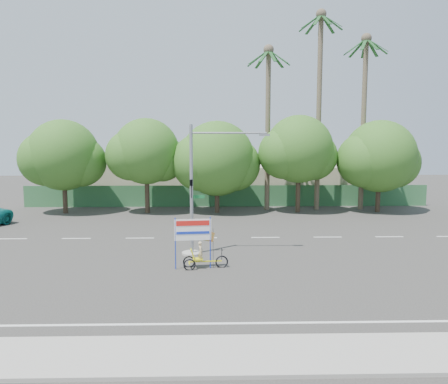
{
  "coord_description": "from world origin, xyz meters",
  "views": [
    {
      "loc": [
        -1.33,
        -19.27,
        6.1
      ],
      "look_at": [
        -0.77,
        3.15,
        3.5
      ],
      "focal_mm": 35.0,
      "sensor_mm": 36.0,
      "label": 1
    }
  ],
  "objects": [
    {
      "name": "ground",
      "position": [
        0.0,
        0.0,
        0.0
      ],
      "size": [
        120.0,
        120.0,
        0.0
      ],
      "primitive_type": "plane",
      "color": "#33302D",
      "rests_on": "ground"
    },
    {
      "name": "sidewalk_near",
      "position": [
        0.0,
        -7.5,
        0.06
      ],
      "size": [
        50.0,
        2.4,
        0.12
      ],
      "primitive_type": "cube",
      "color": "gray",
      "rests_on": "ground"
    },
    {
      "name": "fence",
      "position": [
        0.0,
        21.5,
        1.0
      ],
      "size": [
        38.0,
        0.08,
        2.0
      ],
      "primitive_type": "cube",
      "color": "#336B3D",
      "rests_on": "ground"
    },
    {
      "name": "building_left",
      "position": [
        -10.0,
        26.0,
        2.0
      ],
      "size": [
        12.0,
        8.0,
        4.0
      ],
      "primitive_type": "cube",
      "color": "beige",
      "rests_on": "ground"
    },
    {
      "name": "building_right",
      "position": [
        8.0,
        26.0,
        1.8
      ],
      "size": [
        14.0,
        8.0,
        3.6
      ],
      "primitive_type": "cube",
      "color": "beige",
      "rests_on": "ground"
    },
    {
      "name": "tree_far_left",
      "position": [
        -14.05,
        18.0,
        4.76
      ],
      "size": [
        7.14,
        6.0,
        7.96
      ],
      "color": "#473828",
      "rests_on": "ground"
    },
    {
      "name": "tree_left",
      "position": [
        -7.05,
        18.0,
        5.06
      ],
      "size": [
        6.66,
        5.6,
        8.07
      ],
      "color": "#473828",
      "rests_on": "ground"
    },
    {
      "name": "tree_center",
      "position": [
        -1.05,
        18.0,
        4.47
      ],
      "size": [
        7.62,
        6.4,
        7.85
      ],
      "color": "#473828",
      "rests_on": "ground"
    },
    {
      "name": "tree_right",
      "position": [
        5.95,
        18.0,
        5.24
      ],
      "size": [
        6.9,
        5.8,
        8.36
      ],
      "color": "#473828",
      "rests_on": "ground"
    },
    {
      "name": "tree_far_right",
      "position": [
        12.95,
        18.0,
        4.64
      ],
      "size": [
        7.38,
        6.2,
        7.94
      ],
      "color": "#473828",
      "rests_on": "ground"
    },
    {
      "name": "palm_tall",
      "position": [
        8.0,
        19.5,
        10.46
      ],
      "size": [
        3.73,
        3.79,
        17.45
      ],
      "color": "#70604C",
      "rests_on": "ground"
    },
    {
      "name": "palm_mid",
      "position": [
        12.0,
        19.5,
        9.4
      ],
      "size": [
        3.73,
        3.79,
        15.45
      ],
      "color": "#70604C",
      "rests_on": "ground"
    },
    {
      "name": "palm_short",
      "position": [
        3.5,
        19.5,
        8.86
      ],
      "size": [
        3.73,
        3.79,
        14.45
      ],
      "color": "#70604C",
      "rests_on": "ground"
    },
    {
      "name": "traffic_signal",
      "position": [
        -2.2,
        3.98,
        2.92
      ],
      "size": [
        4.72,
        1.1,
        7.0
      ],
      "color": "gray",
      "rests_on": "ground"
    },
    {
      "name": "trike_billboard",
      "position": [
        -2.07,
        1.28,
        1.02
      ],
      "size": [
        2.58,
        0.7,
        2.55
      ],
      "rotation": [
        0.0,
        0.0,
        0.11
      ],
      "color": "black",
      "rests_on": "ground"
    }
  ]
}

